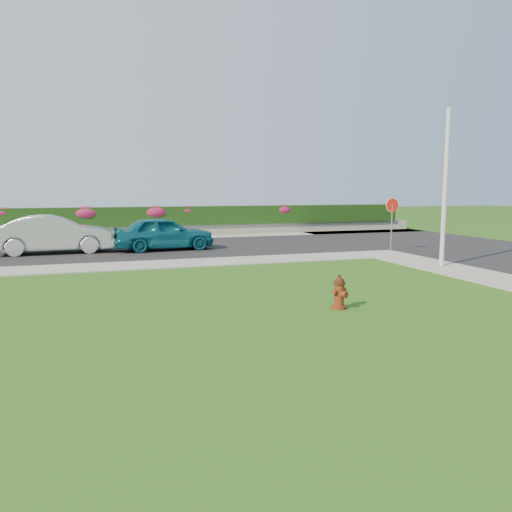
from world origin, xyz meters
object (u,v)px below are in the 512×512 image
object	(u,v)px
sedan_teal	(164,233)
sedan_silver	(54,234)
utility_pole	(445,189)
fire_hydrant	(339,293)
stop_sign	(392,212)

from	to	relation	value
sedan_teal	sedan_silver	bearing A→B (deg)	82.37
utility_pole	fire_hydrant	bearing A→B (deg)	-144.76
sedan_teal	utility_pole	world-z (taller)	utility_pole
sedan_silver	stop_sign	size ratio (longest dim) A/B	2.05
fire_hydrant	sedan_silver	distance (m)	14.26
fire_hydrant	utility_pole	xyz separation A→B (m)	(6.38, 4.50, 2.35)
sedan_silver	sedan_teal	bearing A→B (deg)	-95.95
fire_hydrant	sedan_teal	bearing A→B (deg)	76.82
fire_hydrant	sedan_teal	xyz separation A→B (m)	(-2.28, 12.20, 0.41)
sedan_silver	fire_hydrant	bearing A→B (deg)	-153.41
stop_sign	fire_hydrant	bearing A→B (deg)	-105.15
fire_hydrant	stop_sign	world-z (taller)	stop_sign
utility_pole	sedan_silver	bearing A→B (deg)	148.76
fire_hydrant	sedan_teal	world-z (taller)	sedan_teal
fire_hydrant	stop_sign	size ratio (longest dim) A/B	0.34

